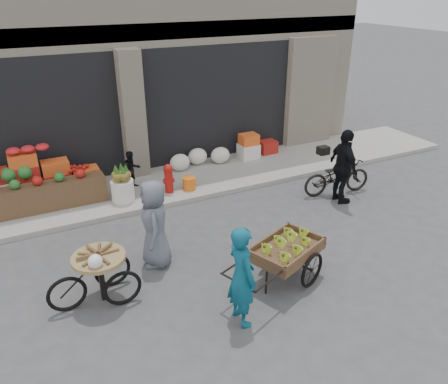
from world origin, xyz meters
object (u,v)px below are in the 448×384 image
seated_person (132,170)px  vendor_grey (155,224)px  fire_hydrant (169,177)px  banana_cart (285,249)px  bicycle (337,176)px  cyclist (344,167)px  vendor_woman (242,276)px  tricycle_cart (100,270)px  pineapple_bin (123,190)px  orange_bucket (189,183)px

seated_person → vendor_grey: bearing=-108.1°
fire_hydrant → seated_person: seated_person is taller
vendor_grey → banana_cart: bearing=65.7°
bicycle → cyclist: (-0.20, -0.40, 0.43)m
seated_person → cyclist: bearing=-42.6°
fire_hydrant → vendor_woman: bearing=-96.3°
tricycle_cart → vendor_grey: 1.29m
seated_person → tricycle_cart: size_ratio=0.65×
seated_person → vendor_woman: vendor_woman is taller
pineapple_bin → vendor_woman: bearing=-82.5°
pineapple_bin → vendor_woman: (0.60, -4.58, 0.45)m
banana_cart → vendor_grey: (-1.79, 1.46, 0.19)m
orange_bucket → bicycle: bicycle is taller
orange_bucket → tricycle_cart: 4.14m
pineapple_bin → seated_person: 0.75m
pineapple_bin → vendor_woman: 4.64m
banana_cart → vendor_woman: vendor_woman is taller
vendor_woman → tricycle_cart: (-1.77, 1.42, -0.25)m
seated_person → banana_cart: bearing=-83.9°
cyclist → pineapple_bin: bearing=74.6°
orange_bucket → banana_cart: bearing=-88.0°
banana_cart → bicycle: (3.06, 2.34, -0.19)m
banana_cart → vendor_grey: 2.32m
banana_cart → fire_hydrant: bearing=77.4°
bicycle → vendor_woman: bearing=133.7°
fire_hydrant → banana_cart: 4.04m
bicycle → cyclist: bearing=162.5°
orange_bucket → pineapple_bin: bearing=176.4°
vendor_woman → tricycle_cart: vendor_woman is taller
bicycle → vendor_grey: bearing=109.3°
fire_hydrant → cyclist: (3.50, -2.04, 0.38)m
fire_hydrant → banana_cart: bearing=-80.9°
seated_person → fire_hydrant: bearing=-52.9°
banana_cart → vendor_grey: vendor_grey is taller
fire_hydrant → bicycle: bearing=-23.9°
orange_bucket → cyclist: bearing=-33.6°
vendor_woman → cyclist: size_ratio=0.93×
cyclist → vendor_woman: bearing=131.0°
pineapple_bin → cyclist: 5.08m
orange_bucket → tricycle_cart: size_ratio=0.22×
vendor_woman → vendor_grey: bearing=15.6°
orange_bucket → cyclist: cyclist is taller
tricycle_cart → cyclist: size_ratio=0.82×
fire_hydrant → seated_person: size_ratio=0.76×
tricycle_cart → cyclist: cyclist is taller
orange_bucket → bicycle: 3.58m
orange_bucket → cyclist: (3.00, -1.99, 0.61)m
vendor_woman → bicycle: bearing=-57.8°
banana_cart → bicycle: 3.86m
orange_bucket → vendor_grey: 3.02m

